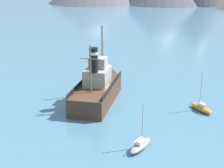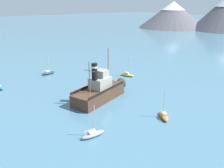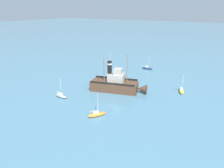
# 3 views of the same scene
# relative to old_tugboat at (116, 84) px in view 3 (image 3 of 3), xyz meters

# --- Properties ---
(ground_plane) EXTENTS (600.00, 600.00, 0.00)m
(ground_plane) POSITION_rel_old_tugboat_xyz_m (1.36, -0.47, -1.83)
(ground_plane) COLOR #477289
(old_tugboat) EXTENTS (7.73, 14.76, 9.90)m
(old_tugboat) POSITION_rel_old_tugboat_xyz_m (0.00, 0.00, 0.00)
(old_tugboat) COLOR #4C3323
(old_tugboat) RESTS_ON ground
(sailboat_navy) EXTENTS (1.55, 3.90, 4.90)m
(sailboat_navy) POSITION_rel_old_tugboat_xyz_m (-22.66, -0.98, -1.40)
(sailboat_navy) COLOR navy
(sailboat_navy) RESTS_ON ground
(sailboat_teal) EXTENTS (3.93, 1.73, 4.90)m
(sailboat_teal) POSITION_rel_old_tugboat_xyz_m (-19.22, -14.50, -1.40)
(sailboat_teal) COLOR #23757A
(sailboat_teal) RESTS_ON ground
(sailboat_orange) EXTENTS (3.75, 3.07, 4.90)m
(sailboat_orange) POSITION_rel_old_tugboat_xyz_m (13.27, 3.47, -1.40)
(sailboat_orange) COLOR orange
(sailboat_orange) RESTS_ON ground
(sailboat_yellow) EXTENTS (3.95, 2.34, 4.90)m
(sailboat_yellow) POSITION_rel_old_tugboat_xyz_m (-8.09, 14.52, -1.40)
(sailboat_yellow) COLOR gold
(sailboat_yellow) RESTS_ON ground
(sailboat_grey) EXTENTS (1.32, 3.86, 4.90)m
(sailboat_grey) POSITION_rel_old_tugboat_xyz_m (10.70, -9.19, -1.40)
(sailboat_grey) COLOR gray
(sailboat_grey) RESTS_ON ground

